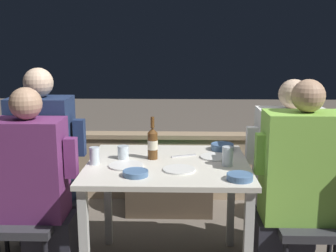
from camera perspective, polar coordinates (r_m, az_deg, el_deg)
name	(u,v)px	position (r m, az deg, el deg)	size (l,w,h in m)	color
parapet_wall	(172,165)	(4.05, 0.50, -5.31)	(9.00, 0.18, 0.63)	tan
dining_table	(168,177)	(2.66, -0.04, -6.96)	(1.00, 0.88, 0.75)	silver
planter_hedge	(169,176)	(3.72, 0.20, -6.76)	(0.74, 0.47, 0.58)	brown
chair_left_near	(5,203)	(2.79, -21.23, -9.74)	(0.46, 0.46, 0.88)	#333338
person_purple_stripe	(37,189)	(2.69, -17.34, -8.16)	(0.49, 0.26, 1.24)	#282833
chair_left_far	(20,188)	(3.03, -19.44, -7.87)	(0.46, 0.46, 0.88)	#333338
person_navy_jumper	(48,167)	(2.92, -15.95, -5.42)	(0.48, 0.26, 1.33)	#282833
chair_right_near	(330,206)	(2.74, 21.03, -10.14)	(0.46, 0.46, 0.88)	#333338
person_green_blouse	(297,188)	(2.64, 17.05, -8.02)	(0.52, 0.26, 1.29)	#282833
chair_right_far	(314,191)	(2.97, 19.15, -8.29)	(0.46, 0.46, 0.88)	#333338
person_white_polo	(284,175)	(2.88, 15.42, -6.46)	(0.50, 0.26, 1.26)	#282833
beer_bottle	(153,143)	(2.69, -2.10, -2.32)	(0.07, 0.07, 0.27)	brown
plate_0	(179,169)	(2.48, 1.52, -5.90)	(0.19, 0.19, 0.01)	white
plate_1	(216,157)	(2.76, 6.48, -4.18)	(0.20, 0.20, 0.01)	white
plate_2	(126,165)	(2.57, -5.71, -5.34)	(0.21, 0.21, 0.01)	white
bowl_0	(240,176)	(2.35, 9.69, -6.75)	(0.14, 0.14, 0.04)	#4C709E
bowl_1	(222,146)	(2.94, 7.36, -2.75)	(0.16, 0.16, 0.05)	#4C709E
bowl_2	(136,173)	(2.39, -4.42, -6.33)	(0.14, 0.14, 0.03)	#4C709E
glass_cup_0	(123,152)	(2.72, -6.10, -3.57)	(0.07, 0.07, 0.08)	silver
glass_cup_1	(228,156)	(2.58, 8.07, -4.07)	(0.07, 0.07, 0.12)	silver
glass_cup_2	(95,156)	(2.63, -9.92, -3.99)	(0.06, 0.06, 0.11)	silver
fork_0	(184,156)	(2.77, 2.14, -4.05)	(0.17, 0.08, 0.01)	silver
potted_plant	(317,175)	(3.63, 19.53, -6.34)	(0.39, 0.39, 0.69)	brown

